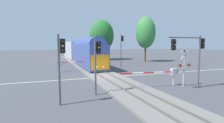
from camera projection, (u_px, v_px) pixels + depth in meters
ground_plane at (106, 77)px, 23.07m from camera, size 220.00×220.00×0.00m
road_centre_stripe at (106, 77)px, 23.07m from camera, size 44.00×0.20×0.01m
railway_track at (106, 76)px, 23.06m from camera, size 4.40×80.00×0.32m
commuter_train at (78, 50)px, 42.21m from camera, size 3.04×39.72×5.16m
crossing_gate_near at (167, 73)px, 18.00m from camera, size 6.59×0.40×1.80m
crossing_signal_mast at (184, 64)px, 17.91m from camera, size 1.36×0.44×3.75m
crossing_gate_far at (66, 63)px, 27.86m from camera, size 6.57×0.40×1.80m
traffic_signal_near_left at (61, 58)px, 12.20m from camera, size 0.53×0.38×4.98m
traffic_signal_far_side at (122, 45)px, 32.61m from camera, size 0.53×0.38×6.10m
traffic_signal_median at (97, 57)px, 14.74m from camera, size 0.53×0.38×4.82m
traffic_signal_near_right at (191, 49)px, 16.70m from camera, size 4.11×0.38×5.16m
maple_right_background at (146, 33)px, 42.24m from camera, size 4.71×4.71×10.76m
elm_centre_background at (102, 36)px, 47.47m from camera, size 6.49×6.49×10.69m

